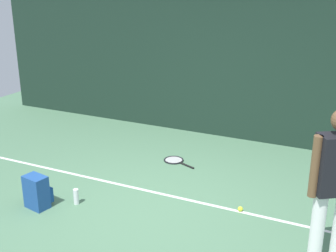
{
  "coord_description": "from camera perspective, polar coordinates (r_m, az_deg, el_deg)",
  "views": [
    {
      "loc": [
        2.31,
        -4.44,
        2.83
      ],
      "look_at": [
        0.0,
        0.4,
        1.0
      ],
      "focal_mm": 46.55,
      "sensor_mm": 36.0,
      "label": 1
    }
  ],
  "objects": [
    {
      "name": "court_line",
      "position": [
        6.05,
        -0.08,
        -9.04
      ],
      "size": [
        9.0,
        0.05,
        0.0
      ],
      "primitive_type": "cube",
      "color": "white",
      "rests_on": "ground"
    },
    {
      "name": "ground_plane",
      "position": [
        5.75,
        -1.75,
        -10.65
      ],
      "size": [
        12.0,
        12.0,
        0.0
      ],
      "primitive_type": "plane",
      "color": "#4C7556"
    },
    {
      "name": "tennis_ball_near_player",
      "position": [
        5.73,
        9.45,
        -10.66
      ],
      "size": [
        0.07,
        0.07,
        0.07
      ],
      "primitive_type": "sphere",
      "color": "#CCE033",
      "rests_on": "ground"
    },
    {
      "name": "backpack",
      "position": [
        5.92,
        -16.72,
        -8.29
      ],
      "size": [
        0.33,
        0.32,
        0.44
      ],
      "rotation": [
        0.0,
        0.0,
        2.96
      ],
      "color": "#1E478C",
      "rests_on": "ground"
    },
    {
      "name": "water_bottle",
      "position": [
        5.92,
        -11.94,
        -9.02
      ],
      "size": [
        0.07,
        0.07,
        0.21
      ],
      "primitive_type": "cylinder",
      "color": "white",
      "rests_on": "ground"
    },
    {
      "name": "back_fence",
      "position": [
        7.94,
        8.16,
        7.36
      ],
      "size": [
        10.0,
        0.1,
        2.55
      ],
      "primitive_type": "cube",
      "color": "#192D23",
      "rests_on": "ground"
    },
    {
      "name": "tennis_racket",
      "position": [
        7.1,
        0.91,
        -4.54
      ],
      "size": [
        0.63,
        0.42,
        0.03
      ],
      "rotation": [
        0.0,
        0.0,
        2.77
      ],
      "color": "black",
      "rests_on": "ground"
    },
    {
      "name": "tennis_player",
      "position": [
        4.52,
        21.0,
        -6.83
      ],
      "size": [
        0.46,
        0.41,
        1.7
      ],
      "rotation": [
        0.0,
        0.0,
        -2.55
      ],
      "color": "white",
      "rests_on": "ground"
    }
  ]
}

